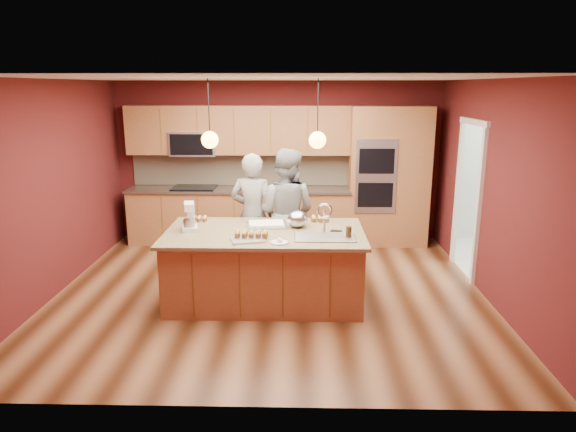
{
  "coord_description": "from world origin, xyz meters",
  "views": [
    {
      "loc": [
        0.38,
        -6.26,
        2.61
      ],
      "look_at": [
        0.23,
        -0.1,
        1.04
      ],
      "focal_mm": 32.0,
      "sensor_mm": 36.0,
      "label": 1
    }
  ],
  "objects_px": {
    "person_left": "(253,215)",
    "mixing_bowl": "(298,219)",
    "island": "(266,265)",
    "person_right": "(286,213)",
    "stand_mixer": "(190,218)"
  },
  "relations": [
    {
      "from": "person_left",
      "to": "mixing_bowl",
      "type": "height_order",
      "value": "person_left"
    },
    {
      "from": "island",
      "to": "person_right",
      "type": "height_order",
      "value": "person_right"
    },
    {
      "from": "island",
      "to": "mixing_bowl",
      "type": "xyz_separation_m",
      "value": [
        0.38,
        0.21,
        0.54
      ]
    },
    {
      "from": "island",
      "to": "person_left",
      "type": "relative_size",
      "value": 1.4
    },
    {
      "from": "person_right",
      "to": "mixing_bowl",
      "type": "xyz_separation_m",
      "value": [
        0.17,
        -0.72,
        0.1
      ]
    },
    {
      "from": "island",
      "to": "person_left",
      "type": "xyz_separation_m",
      "value": [
        -0.24,
        0.93,
        0.41
      ]
    },
    {
      "from": "person_right",
      "to": "stand_mixer",
      "type": "height_order",
      "value": "person_right"
    },
    {
      "from": "person_left",
      "to": "stand_mixer",
      "type": "height_order",
      "value": "person_left"
    },
    {
      "from": "island",
      "to": "person_right",
      "type": "distance_m",
      "value": 1.05
    },
    {
      "from": "stand_mixer",
      "to": "person_left",
      "type": "bearing_deg",
      "value": 39.09
    },
    {
      "from": "stand_mixer",
      "to": "mixing_bowl",
      "type": "height_order",
      "value": "stand_mixer"
    },
    {
      "from": "person_left",
      "to": "island",
      "type": "bearing_deg",
      "value": 114.28
    },
    {
      "from": "island",
      "to": "stand_mixer",
      "type": "bearing_deg",
      "value": 177.47
    },
    {
      "from": "stand_mixer",
      "to": "mixing_bowl",
      "type": "xyz_separation_m",
      "value": [
        1.32,
        0.17,
        -0.05
      ]
    },
    {
      "from": "island",
      "to": "person_left",
      "type": "distance_m",
      "value": 1.05
    }
  ]
}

